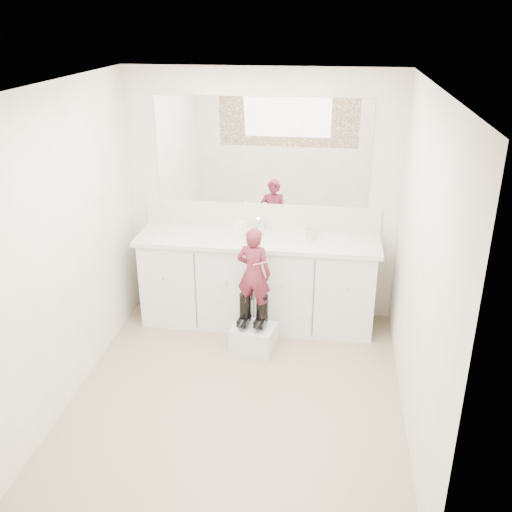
# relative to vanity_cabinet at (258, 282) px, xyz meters

# --- Properties ---
(floor) EXTENTS (3.00, 3.00, 0.00)m
(floor) POSITION_rel_vanity_cabinet_xyz_m (0.00, -1.23, -0.42)
(floor) COLOR #807154
(floor) RESTS_ON ground
(ceiling) EXTENTS (3.00, 3.00, 0.00)m
(ceiling) POSITION_rel_vanity_cabinet_xyz_m (0.00, -1.23, 1.97)
(ceiling) COLOR white
(ceiling) RESTS_ON wall_back
(wall_back) EXTENTS (2.60, 0.00, 2.60)m
(wall_back) POSITION_rel_vanity_cabinet_xyz_m (0.00, 0.27, 0.77)
(wall_back) COLOR beige
(wall_back) RESTS_ON floor
(wall_front) EXTENTS (2.60, 0.00, 2.60)m
(wall_front) POSITION_rel_vanity_cabinet_xyz_m (0.00, -2.73, 0.77)
(wall_front) COLOR beige
(wall_front) RESTS_ON floor
(wall_left) EXTENTS (0.00, 3.00, 3.00)m
(wall_left) POSITION_rel_vanity_cabinet_xyz_m (-1.30, -1.23, 0.78)
(wall_left) COLOR beige
(wall_left) RESTS_ON floor
(wall_right) EXTENTS (0.00, 3.00, 3.00)m
(wall_right) POSITION_rel_vanity_cabinet_xyz_m (1.30, -1.23, 0.78)
(wall_right) COLOR beige
(wall_right) RESTS_ON floor
(vanity_cabinet) EXTENTS (2.20, 0.55, 0.85)m
(vanity_cabinet) POSITION_rel_vanity_cabinet_xyz_m (0.00, 0.00, 0.00)
(vanity_cabinet) COLOR silver
(vanity_cabinet) RESTS_ON floor
(countertop) EXTENTS (2.28, 0.58, 0.04)m
(countertop) POSITION_rel_vanity_cabinet_xyz_m (0.00, -0.01, 0.45)
(countertop) COLOR beige
(countertop) RESTS_ON vanity_cabinet
(backsplash) EXTENTS (2.28, 0.03, 0.25)m
(backsplash) POSITION_rel_vanity_cabinet_xyz_m (0.00, 0.26, 0.59)
(backsplash) COLOR beige
(backsplash) RESTS_ON countertop
(mirror) EXTENTS (2.00, 0.02, 1.00)m
(mirror) POSITION_rel_vanity_cabinet_xyz_m (0.00, 0.26, 1.22)
(mirror) COLOR white
(mirror) RESTS_ON wall_back
(dot_panel) EXTENTS (2.00, 0.01, 1.20)m
(dot_panel) POSITION_rel_vanity_cabinet_xyz_m (0.00, -2.71, 1.22)
(dot_panel) COLOR #472819
(dot_panel) RESTS_ON wall_front
(faucet) EXTENTS (0.08, 0.08, 0.10)m
(faucet) POSITION_rel_vanity_cabinet_xyz_m (0.00, 0.15, 0.52)
(faucet) COLOR silver
(faucet) RESTS_ON countertop
(cup) EXTENTS (0.12, 0.12, 0.10)m
(cup) POSITION_rel_vanity_cabinet_xyz_m (0.50, 0.04, 0.52)
(cup) COLOR beige
(cup) RESTS_ON countertop
(soap_bottle) EXTENTS (0.11, 0.12, 0.19)m
(soap_bottle) POSITION_rel_vanity_cabinet_xyz_m (-0.18, 0.05, 0.56)
(soap_bottle) COLOR white
(soap_bottle) RESTS_ON countertop
(step_stool) EXTENTS (0.42, 0.37, 0.24)m
(step_stool) POSITION_rel_vanity_cabinet_xyz_m (0.03, -0.52, -0.31)
(step_stool) COLOR silver
(step_stool) RESTS_ON floor
(boot_left) EXTENTS (0.15, 0.22, 0.31)m
(boot_left) POSITION_rel_vanity_cabinet_xyz_m (-0.04, -0.50, -0.03)
(boot_left) COLOR black
(boot_left) RESTS_ON step_stool
(boot_right) EXTENTS (0.15, 0.22, 0.31)m
(boot_right) POSITION_rel_vanity_cabinet_xyz_m (0.11, -0.50, -0.03)
(boot_right) COLOR black
(boot_right) RESTS_ON step_stool
(toddler) EXTENTS (0.33, 0.25, 0.83)m
(toddler) POSITION_rel_vanity_cabinet_xyz_m (0.03, -0.50, 0.33)
(toddler) COLOR #9E304A
(toddler) RESTS_ON step_stool
(toothbrush) EXTENTS (0.14, 0.03, 0.06)m
(toothbrush) POSITION_rel_vanity_cabinet_xyz_m (0.10, -0.58, 0.46)
(toothbrush) COLOR #EE5C90
(toothbrush) RESTS_ON toddler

